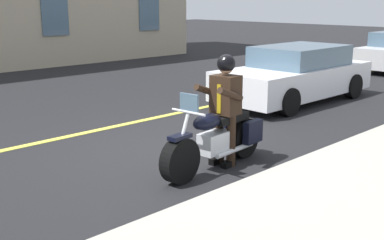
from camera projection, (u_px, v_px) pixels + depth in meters
The scene contains 5 objects.
ground_plane at pixel (169, 151), 8.33m from camera, with size 80.00×80.00×0.00m, color black.
lane_center_stripe at pixel (103, 129), 9.73m from camera, with size 60.00×0.16×0.01m, color #E5DB4C.
motorcycle_main at pixel (217, 140), 7.40m from camera, with size 2.22×0.72×1.26m.
rider_main at pixel (225, 100), 7.40m from camera, with size 0.66×0.59×1.74m.
car_silver at pixel (296, 74), 12.28m from camera, with size 4.60×1.92×1.40m.
Camera 1 is at (5.25, 5.99, 2.54)m, focal length 45.30 mm.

